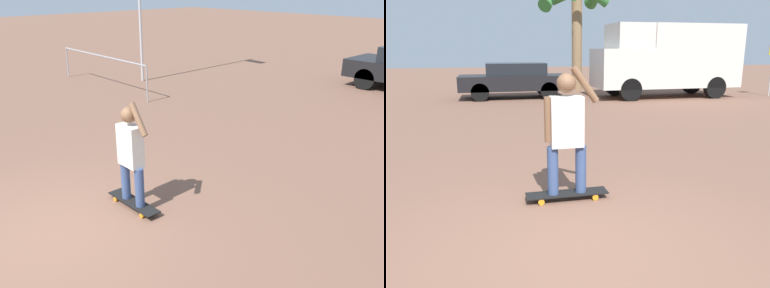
% 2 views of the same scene
% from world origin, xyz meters
% --- Properties ---
extents(ground_plane, '(80.00, 80.00, 0.00)m').
position_xyz_m(ground_plane, '(0.00, 0.00, 0.00)').
color(ground_plane, brown).
extents(skateboard, '(1.06, 0.25, 0.10)m').
position_xyz_m(skateboard, '(0.13, 1.40, 0.08)').
color(skateboard, black).
rests_on(skateboard, ground_plane).
extents(person_skateboarder, '(0.69, 0.24, 1.62)m').
position_xyz_m(person_skateboarder, '(0.13, 1.40, 0.97)').
color(person_skateboarder, '#384C7A').
rests_on(person_skateboarder, skateboard).
extents(camper_van, '(5.77, 2.10, 2.87)m').
position_xyz_m(camper_van, '(6.30, 11.26, 1.58)').
color(camper_van, black).
rests_on(camper_van, ground_plane).
extents(parked_car_black, '(4.22, 1.73, 1.39)m').
position_xyz_m(parked_car_black, '(0.18, 12.25, 0.75)').
color(parked_car_black, black).
rests_on(parked_car_black, ground_plane).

